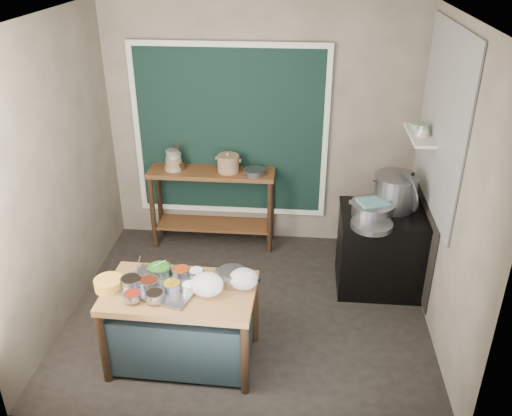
# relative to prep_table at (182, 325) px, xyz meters

# --- Properties ---
(floor) EXTENTS (3.50, 3.00, 0.02)m
(floor) POSITION_rel_prep_table_xyz_m (0.49, 0.75, -0.39)
(floor) COLOR black
(floor) RESTS_ON ground
(back_wall) EXTENTS (3.50, 0.02, 2.80)m
(back_wall) POSITION_rel_prep_table_xyz_m (0.49, 2.26, 1.02)
(back_wall) COLOR gray
(back_wall) RESTS_ON floor
(left_wall) EXTENTS (0.02, 3.00, 2.80)m
(left_wall) POSITION_rel_prep_table_xyz_m (-1.27, 0.75, 1.02)
(left_wall) COLOR gray
(left_wall) RESTS_ON floor
(right_wall) EXTENTS (0.02, 3.00, 2.80)m
(right_wall) POSITION_rel_prep_table_xyz_m (2.25, 0.75, 1.02)
(right_wall) COLOR gray
(right_wall) RESTS_ON floor
(ceiling) EXTENTS (3.50, 3.00, 0.02)m
(ceiling) POSITION_rel_prep_table_xyz_m (0.49, 0.75, 2.43)
(ceiling) COLOR gray
(ceiling) RESTS_ON back_wall
(curtain_panel) EXTENTS (2.10, 0.02, 1.90)m
(curtain_panel) POSITION_rel_prep_table_xyz_m (0.14, 2.22, 0.98)
(curtain_panel) COLOR black
(curtain_panel) RESTS_ON back_wall
(curtain_frame) EXTENTS (2.22, 0.03, 2.02)m
(curtain_frame) POSITION_rel_prep_table_xyz_m (0.14, 2.21, 0.98)
(curtain_frame) COLOR beige
(curtain_frame) RESTS_ON back_wall
(tile_panel) EXTENTS (0.02, 1.70, 1.70)m
(tile_panel) POSITION_rel_prep_table_xyz_m (2.23, 1.30, 1.48)
(tile_panel) COLOR #B2B2AA
(tile_panel) RESTS_ON right_wall
(soot_patch) EXTENTS (0.01, 1.30, 1.30)m
(soot_patch) POSITION_rel_prep_table_xyz_m (2.23, 1.40, 0.32)
(soot_patch) COLOR black
(soot_patch) RESTS_ON right_wall
(wall_shelf) EXTENTS (0.22, 0.70, 0.03)m
(wall_shelf) POSITION_rel_prep_table_xyz_m (2.12, 1.60, 1.23)
(wall_shelf) COLOR beige
(wall_shelf) RESTS_ON right_wall
(prep_table) EXTENTS (1.27, 0.75, 0.75)m
(prep_table) POSITION_rel_prep_table_xyz_m (0.00, 0.00, 0.00)
(prep_table) COLOR olive
(prep_table) RESTS_ON floor
(back_counter) EXTENTS (1.45, 0.40, 0.95)m
(back_counter) POSITION_rel_prep_table_xyz_m (-0.06, 2.03, 0.10)
(back_counter) COLOR #593219
(back_counter) RESTS_ON floor
(stove_block) EXTENTS (0.90, 0.68, 0.85)m
(stove_block) POSITION_rel_prep_table_xyz_m (1.84, 1.30, 0.05)
(stove_block) COLOR black
(stove_block) RESTS_ON floor
(stove_top) EXTENTS (0.92, 0.69, 0.03)m
(stove_top) POSITION_rel_prep_table_xyz_m (1.84, 1.30, 0.49)
(stove_top) COLOR black
(stove_top) RESTS_ON stove_block
(condiment_tray) EXTENTS (0.73, 0.60, 0.03)m
(condiment_tray) POSITION_rel_prep_table_xyz_m (-0.16, 0.02, 0.39)
(condiment_tray) COLOR gray
(condiment_tray) RESTS_ON prep_table
(condiment_bowls) EXTENTS (0.67, 0.53, 0.08)m
(condiment_bowls) POSITION_rel_prep_table_xyz_m (-0.16, 0.02, 0.44)
(condiment_bowls) COLOR gray
(condiment_bowls) RESTS_ON condiment_tray
(yellow_basin) EXTENTS (0.31, 0.31, 0.09)m
(yellow_basin) POSITION_rel_prep_table_xyz_m (-0.58, -0.04, 0.42)
(yellow_basin) COLOR gold
(yellow_basin) RESTS_ON prep_table
(saucepan) EXTENTS (0.28, 0.28, 0.13)m
(saucepan) POSITION_rel_prep_table_xyz_m (0.42, 0.13, 0.44)
(saucepan) COLOR gray
(saucepan) RESTS_ON prep_table
(plastic_bag_a) EXTENTS (0.28, 0.24, 0.20)m
(plastic_bag_a) POSITION_rel_prep_table_xyz_m (0.24, -0.05, 0.48)
(plastic_bag_a) COLOR white
(plastic_bag_a) RESTS_ON prep_table
(plastic_bag_b) EXTENTS (0.29, 0.26, 0.18)m
(plastic_bag_b) POSITION_rel_prep_table_xyz_m (0.53, 0.07, 0.47)
(plastic_bag_b) COLOR white
(plastic_bag_b) RESTS_ON prep_table
(bowl_stack) EXTENTS (0.21, 0.21, 0.24)m
(bowl_stack) POSITION_rel_prep_table_xyz_m (-0.49, 2.03, 0.68)
(bowl_stack) COLOR tan
(bowl_stack) RESTS_ON back_counter
(utensil_cup) EXTENTS (0.17, 0.17, 0.10)m
(utensil_cup) POSITION_rel_prep_table_xyz_m (-0.45, 2.04, 0.62)
(utensil_cup) COLOR gray
(utensil_cup) RESTS_ON back_counter
(ceramic_crock) EXTENTS (0.31, 0.31, 0.18)m
(ceramic_crock) POSITION_rel_prep_table_xyz_m (0.14, 2.02, 0.66)
(ceramic_crock) COLOR #806146
(ceramic_crock) RESTS_ON back_counter
(wide_bowl) EXTENTS (0.32, 0.32, 0.06)m
(wide_bowl) POSITION_rel_prep_table_xyz_m (0.44, 1.97, 0.61)
(wide_bowl) COLOR gray
(wide_bowl) RESTS_ON back_counter
(stock_pot) EXTENTS (0.55, 0.55, 0.36)m
(stock_pot) POSITION_rel_prep_table_xyz_m (1.91, 1.41, 0.68)
(stock_pot) COLOR gray
(stock_pot) RESTS_ON stove_top
(pot_lid) EXTENTS (0.22, 0.43, 0.41)m
(pot_lid) POSITION_rel_prep_table_xyz_m (2.03, 1.37, 0.71)
(pot_lid) COLOR gray
(pot_lid) RESTS_ON stove_top
(steamer) EXTENTS (0.50, 0.50, 0.14)m
(steamer) POSITION_rel_prep_table_xyz_m (1.68, 1.22, 0.58)
(steamer) COLOR gray
(steamer) RESTS_ON stove_top
(green_cloth) EXTENTS (0.34, 0.30, 0.02)m
(green_cloth) POSITION_rel_prep_table_xyz_m (1.68, 1.22, 0.66)
(green_cloth) COLOR slate
(green_cloth) RESTS_ON steamer
(shallow_pan) EXTENTS (0.51, 0.51, 0.05)m
(shallow_pan) POSITION_rel_prep_table_xyz_m (1.65, 0.98, 0.53)
(shallow_pan) COLOR gray
(shallow_pan) RESTS_ON stove_top
(shelf_bowl_stack) EXTENTS (0.14, 0.14, 0.11)m
(shelf_bowl_stack) POSITION_rel_prep_table_xyz_m (2.12, 1.54, 1.29)
(shelf_bowl_stack) COLOR silver
(shelf_bowl_stack) RESTS_ON wall_shelf
(shelf_bowl_green) EXTENTS (0.19, 0.19, 0.05)m
(shelf_bowl_green) POSITION_rel_prep_table_xyz_m (2.12, 1.75, 1.27)
(shelf_bowl_green) COLOR gray
(shelf_bowl_green) RESTS_ON wall_shelf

